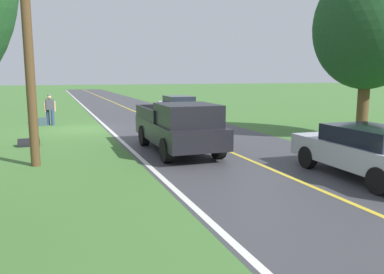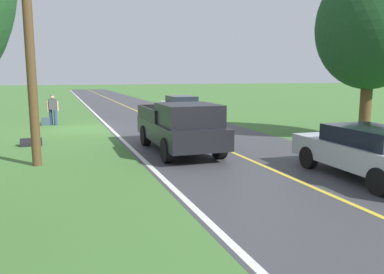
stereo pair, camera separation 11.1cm
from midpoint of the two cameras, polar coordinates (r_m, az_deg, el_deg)
The scene contains 12 objects.
ground_plane at distance 20.90m, azimuth -15.33°, elevation 1.17°, with size 200.00×200.00×0.00m, color #427033.
road_surface at distance 21.70m, azimuth -3.21°, elevation 1.77°, with size 7.01×120.00×0.00m, color #3D3D42.
lane_edge_line at distance 21.02m, azimuth -11.96°, elevation 1.36°, with size 0.16×117.60×0.00m, color silver.
lane_centre_line at distance 21.70m, azimuth -3.21°, elevation 1.78°, with size 0.14×117.60×0.00m, color gold.
hitchhiker_walking at distance 23.04m, azimuth -19.82°, elevation 4.12°, with size 0.62×0.51×1.75m.
suitcase_carried at distance 23.00m, azimuth -20.75°, elevation 2.17°, with size 0.20×0.46×0.45m, color #384C56.
pickup_truck_passing at distance 13.84m, azimuth -1.41°, elevation 1.63°, with size 2.13×5.42×1.82m.
tree_far_side_near at distance 18.80m, azimuth 25.18°, elevation 14.52°, with size 4.65×4.65×7.51m.
sedan_near_oncoming at distance 26.12m, azimuth -1.56°, elevation 4.68°, with size 1.99×4.43×1.41m.
sedan_mid_oncoming at distance 11.46m, azimuth 24.88°, elevation -1.86°, with size 2.02×4.45×1.41m.
utility_pole_roadside at distance 12.66m, azimuth -22.75°, elevation 13.29°, with size 0.28×0.28×7.68m, color brown.
drainage_culvert at distance 16.65m, azimuth -22.54°, elevation -1.16°, with size 0.60×0.60×0.80m, color black.
Camera 2 is at (1.38, 20.69, 2.76)m, focal length 35.99 mm.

